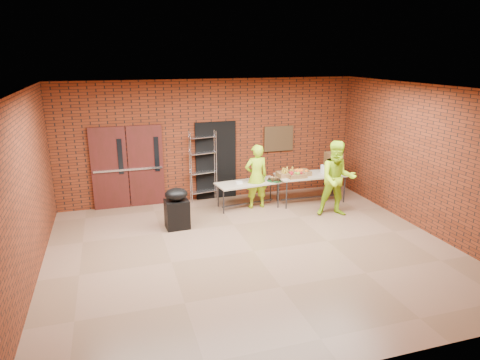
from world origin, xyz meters
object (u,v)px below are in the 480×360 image
object	(u,v)px
wire_rack	(203,167)
coffee_dispenser	(333,162)
table_right	(311,176)
covered_grill	(177,208)
table_left	(248,184)
volunteer_woman	(256,176)
volunteer_man	(337,179)

from	to	relation	value
wire_rack	coffee_dispenser	xyz separation A→B (m)	(3.37, -0.86, 0.08)
table_right	covered_grill	size ratio (longest dim) A/B	1.99
table_left	volunteer_woman	xyz separation A→B (m)	(0.19, -0.07, 0.21)
wire_rack	coffee_dispenser	size ratio (longest dim) A/B	3.64
wire_rack	volunteer_woman	bearing A→B (deg)	-48.44
wire_rack	table_right	world-z (taller)	wire_rack
table_right	volunteer_man	distance (m)	1.10
wire_rack	volunteer_man	distance (m)	3.49
wire_rack	covered_grill	xyz separation A→B (m)	(-0.98, -1.67, -0.47)
volunteer_man	table_left	bearing A→B (deg)	164.43
coffee_dispenser	volunteer_man	xyz separation A→B (m)	(-0.51, -1.14, -0.10)
wire_rack	table_right	bearing A→B (deg)	-29.61
wire_rack	covered_grill	distance (m)	1.99
table_left	volunteer_man	size ratio (longest dim) A/B	0.92
volunteer_woman	volunteer_man	xyz separation A→B (m)	(1.68, -1.09, 0.10)
wire_rack	volunteer_man	world-z (taller)	wire_rack
table_left	volunteer_woman	size ratio (longest dim) A/B	1.03
table_left	coffee_dispenser	xyz separation A→B (m)	(2.39, -0.02, 0.41)
table_left	table_right	distance (m)	1.73
coffee_dispenser	volunteer_woman	xyz separation A→B (m)	(-2.20, -0.05, -0.20)
wire_rack	table_left	size ratio (longest dim) A/B	1.11
table_left	covered_grill	world-z (taller)	covered_grill
coffee_dispenser	table_left	bearing A→B (deg)	179.62
table_left	coffee_dispenser	distance (m)	2.43
table_right	covered_grill	xyz separation A→B (m)	(-3.69, -0.74, -0.23)
table_left	volunteer_man	bearing A→B (deg)	-39.57
table_right	covered_grill	bearing A→B (deg)	-167.31
wire_rack	table_right	distance (m)	2.87
wire_rack	table_left	distance (m)	1.33
table_left	covered_grill	bearing A→B (deg)	-165.04
covered_grill	volunteer_man	world-z (taller)	volunteer_man
coffee_dispenser	wire_rack	bearing A→B (deg)	165.70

